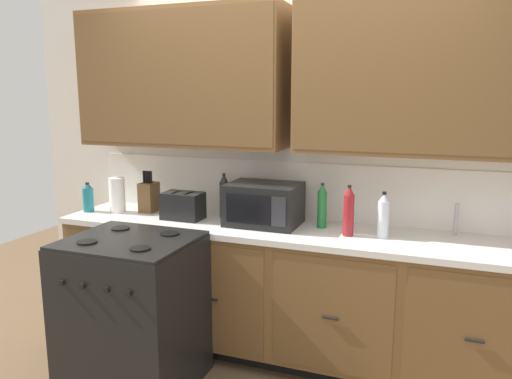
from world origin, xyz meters
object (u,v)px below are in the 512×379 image
Objects in this scene: toaster at (183,206)px; bottle_clear at (383,215)px; microwave at (264,204)px; stove_range at (133,312)px; bottle_green at (322,206)px; bottle_dark at (224,196)px; knife_block at (149,197)px; paper_towel_roll at (117,195)px; bottle_red at (349,211)px; bottle_teal at (88,197)px.

bottle_clear reaches higher than toaster.
microwave is 0.79m from bottle_clear.
stove_range is 3.17× the size of bottle_green.
bottle_green reaches higher than stove_range.
stove_range is 3.39× the size of toaster.
bottle_clear reaches higher than microwave.
bottle_dark is (0.25, 0.15, 0.06)m from toaster.
knife_block is (-0.93, 0.05, -0.02)m from microwave.
paper_towel_roll is at bearing -170.32° from bottle_dark.
bottle_red is at bearing -4.70° from knife_block.
bottle_dark reaches higher than bottle_teal.
microwave is 0.35m from bottle_dark.
knife_block reaches higher than toaster.
paper_towel_roll is 1.73m from bottle_red.
microwave is 0.39m from bottle_green.
bottle_red is (1.20, 0.59, 0.61)m from stove_range.
toaster is at bearing -173.87° from microwave.
stove_range is at bearing -49.48° from paper_towel_roll.
toaster is 1.27× the size of bottle_teal.
bottle_dark is at bearing 31.39° from toaster.
bottle_clear is (0.40, -0.10, -0.01)m from bottle_green.
paper_towel_roll is at bearing 15.29° from bottle_teal.
bottle_green is (0.97, 0.12, 0.05)m from toaster.
microwave is at bearing 47.35° from stove_range.
bottle_teal is at bearing -174.72° from bottle_green.
bottle_red reaches higher than microwave.
stove_range is at bearing -92.89° from toaster.
bottle_dark is 1.13m from bottle_clear.
knife_block is 1.08× the size of bottle_clear.
toaster is 0.56m from paper_towel_roll.
toaster reaches higher than stove_range.
knife_block is at bearing 24.73° from paper_towel_roll.
bottle_teal is at bearing -175.48° from microwave.
stove_range is 2.97× the size of bottle_red.
bottle_dark is (0.28, 0.76, 0.60)m from stove_range.
toaster is at bearing -173.15° from bottle_green.
microwave is at bearing 2.40° from paper_towel_roll.
bottle_dark is (0.81, 0.14, 0.02)m from paper_towel_roll.
bottle_clear is (1.41, 0.62, 0.59)m from stove_range.
bottle_clear is 1.30× the size of bottle_teal.
bottle_green reaches higher than bottle_clear.
knife_block is at bearing 176.95° from bottle_clear.
microwave reaches higher than bottle_teal.
bottle_red is 1.95m from bottle_teal.
microwave is (0.61, 0.67, 0.59)m from stove_range.
microwave is at bearing -15.13° from bottle_dark.
bottle_red is 1.45× the size of bottle_teal.
bottle_red is at bearing -170.94° from bottle_clear.
bottle_red reaches higher than stove_range.
bottle_dark is at bearing 164.87° from microwave.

